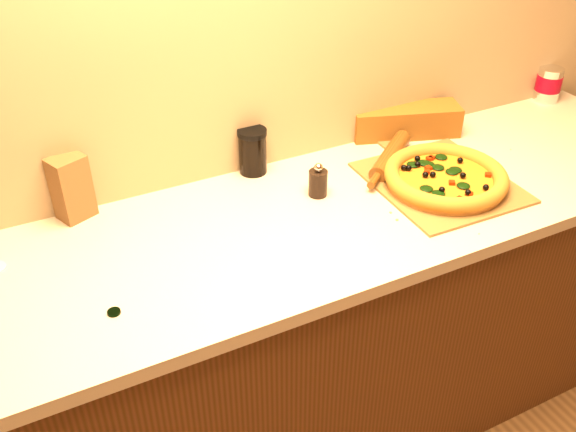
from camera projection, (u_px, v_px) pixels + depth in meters
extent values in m
plane|color=#9E8460|center=(224.00, 30.00, 1.76)|extent=(4.00, 0.00, 4.00)
cube|color=#45280E|center=(279.00, 347.00, 2.03)|extent=(2.80, 0.65, 0.86)
cube|color=#BDAC93|center=(278.00, 231.00, 1.78)|extent=(2.84, 0.68, 0.04)
cube|color=brown|center=(440.00, 182.00, 1.95)|extent=(0.40, 0.45, 0.01)
cube|color=brown|center=(389.00, 143.00, 2.16)|extent=(0.07, 0.18, 0.01)
cylinder|color=#C77431|center=(445.00, 182.00, 1.93)|extent=(0.35, 0.35, 0.02)
cylinder|color=orange|center=(445.00, 178.00, 1.92)|extent=(0.29, 0.29, 0.01)
torus|color=brown|center=(446.00, 176.00, 1.92)|extent=(0.37, 0.37, 0.05)
ellipsoid|color=black|center=(453.00, 166.00, 1.96)|extent=(0.04, 0.04, 0.01)
sphere|color=black|center=(439.00, 181.00, 1.88)|extent=(0.02, 0.02, 0.02)
cube|color=maroon|center=(463.00, 182.00, 1.88)|extent=(0.02, 0.02, 0.01)
cylinder|color=black|center=(114.00, 312.00, 1.48)|extent=(0.04, 0.04, 0.01)
cylinder|color=black|center=(318.00, 183.00, 1.88)|extent=(0.06, 0.06, 0.08)
sphere|color=silver|center=(318.00, 168.00, 1.85)|extent=(0.03, 0.03, 0.03)
cylinder|color=#5A2E0F|center=(391.00, 156.00, 2.04)|extent=(0.25, 0.21, 0.06)
cylinder|color=#5A2E0F|center=(405.00, 134.00, 2.17)|extent=(0.06, 0.06, 0.02)
cylinder|color=#5A2E0F|center=(374.00, 181.00, 1.91)|extent=(0.06, 0.06, 0.02)
cylinder|color=silver|center=(548.00, 84.00, 2.43)|extent=(0.09, 0.09, 0.13)
cylinder|color=maroon|center=(549.00, 83.00, 2.42)|extent=(0.09, 0.09, 0.06)
cube|color=brown|center=(405.00, 121.00, 2.20)|extent=(0.39, 0.23, 0.10)
cube|color=brown|center=(71.00, 187.00, 1.76)|extent=(0.11, 0.10, 0.19)
cylinder|color=black|center=(253.00, 153.00, 1.98)|extent=(0.09, 0.09, 0.13)
cylinder|color=black|center=(252.00, 132.00, 1.94)|extent=(0.09, 0.09, 0.02)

